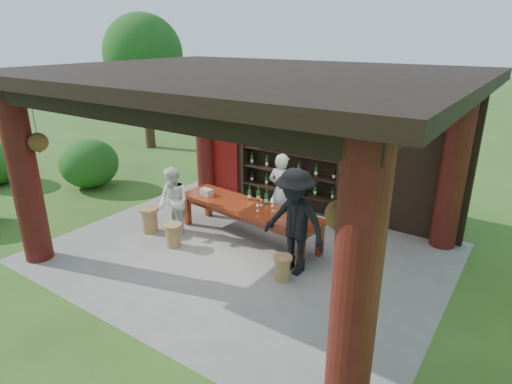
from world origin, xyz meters
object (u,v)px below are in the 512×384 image
Objects in this scene: stool_far_left at (149,219)px; napkin_basket at (207,192)px; guest_man at (294,222)px; stool_near_left at (173,235)px; tasting_table at (249,211)px; wine_shelf at (291,163)px; guest_woman at (173,202)px; stool_near_right at (283,267)px; host at (282,192)px.

stool_far_left is 2.15× the size of napkin_basket.
stool_near_left is at bearing -160.84° from guest_man.
stool_near_left is at bearing -133.12° from tasting_table.
wine_shelf is 1.79× the size of guest_woman.
stool_near_right is 0.26× the size of host.
guest_woman reaches higher than tasting_table.
tasting_table is 6.03× the size of stool_far_left.
host reaches higher than tasting_table.
napkin_basket is at bearing -117.39° from wine_shelf.
stool_far_left is 0.74m from guest_woman.
tasting_table is 1.96× the size of host.
guest_man is (2.86, 0.09, 0.23)m from guest_woman.
tasting_table is 1.76m from stool_near_right.
wine_shelf reaches higher than guest_woman.
wine_shelf is 4.76× the size of stool_far_left.
guest_man is (1.42, -0.62, 0.34)m from tasting_table.
stool_near_left reaches higher than stool_near_right.
host is 1.64m from napkin_basket.
napkin_basket reaches higher than stool_far_left.
guest_man is at bearing 11.77° from stool_near_left.
stool_near_left is 0.25× the size of guest_man.
wine_shelf is 2.20m from napkin_basket.
wine_shelf is 5.90× the size of stool_near_right.
stool_near_right is 1.73× the size of napkin_basket.
napkin_basket is at bearing 29.64° from host.
tasting_table is 1.13m from napkin_basket.
tasting_table is 1.59m from guest_man.
wine_shelf is 3.33m from stool_near_left.
stool_near_right is 2.21m from host.
guest_woman is (-1.72, -1.54, -0.12)m from host.
tasting_table is 0.91m from host.
stool_near_right is at bearing -20.77° from napkin_basket.
host is at bearing 30.97° from napkin_basket.
stool_near_left is at bearing -107.30° from wine_shelf.
guest_woman is at bearing -116.68° from wine_shelf.
guest_woman is at bearing 130.42° from stool_near_left.
wine_shelf is 5.43× the size of stool_near_left.
napkin_basket is (-0.05, 1.13, 0.56)m from stool_near_left.
napkin_basket is (-1.00, -1.93, -0.35)m from wine_shelf.
stool_near_right is at bearing -85.04° from guest_man.
tasting_table is at bearing 163.80° from guest_man.
guest_woman is at bearing -114.64° from napkin_basket.
host is (1.36, 1.97, 0.60)m from stool_near_left.
stool_far_left is at bearing -123.18° from wine_shelf.
wine_shelf is 0.79× the size of tasting_table.
stool_near_left is 2.48m from stool_near_right.
host is 1.16× the size of guest_woman.
guest_woman is at bearing 22.23° from stool_far_left.
guest_woman is 5.71× the size of napkin_basket.
stool_near_left is 0.74m from guest_woman.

